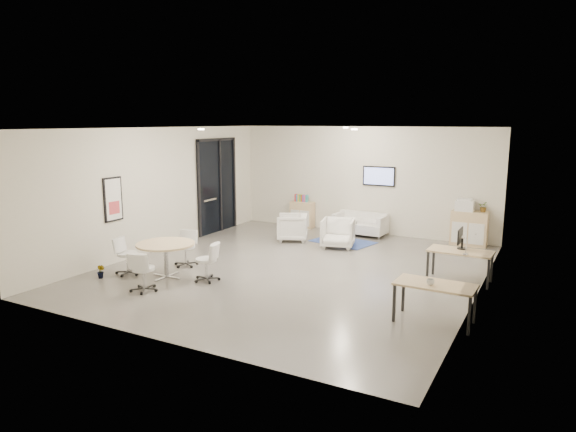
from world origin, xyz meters
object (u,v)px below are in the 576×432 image
(loveseat, at_px, (361,225))
(desk_rear, at_px, (460,254))
(armchair_left, at_px, (292,226))
(round_table, at_px, (166,247))
(sideboard_left, at_px, (302,215))
(sideboard_right, at_px, (469,228))
(desk_front, at_px, (435,288))
(armchair_right, at_px, (338,232))

(loveseat, relative_size, desk_rear, 1.18)
(armchair_left, bearing_deg, loveseat, 114.24)
(desk_rear, relative_size, round_table, 1.05)
(sideboard_left, xyz_separation_m, sideboard_right, (5.11, -0.04, 0.06))
(desk_rear, xyz_separation_m, desk_front, (0.03, -2.53, 0.00))
(sideboard_right, bearing_deg, desk_front, -86.28)
(armchair_right, xyz_separation_m, round_table, (-2.25, -4.26, 0.25))
(sideboard_right, relative_size, armchair_right, 1.10)
(sideboard_right, distance_m, desk_front, 6.01)
(round_table, bearing_deg, armchair_left, 79.95)
(desk_front, height_order, round_table, round_table)
(sideboard_right, relative_size, armchair_left, 1.14)
(armchair_right, distance_m, desk_rear, 3.78)
(armchair_right, xyz_separation_m, desk_rear, (3.43, -1.57, 0.18))
(armchair_left, distance_m, armchair_right, 1.48)
(round_table, bearing_deg, sideboard_right, 49.17)
(desk_front, bearing_deg, sideboard_left, 133.96)
(sideboard_right, height_order, desk_front, sideboard_right)
(sideboard_left, height_order, armchair_left, armchair_left)
(sideboard_right, bearing_deg, desk_rear, -84.08)
(sideboard_right, relative_size, desk_front, 0.72)
(sideboard_left, height_order, loveseat, sideboard_left)
(desk_front, distance_m, round_table, 5.71)
(armchair_left, height_order, desk_front, armchair_left)
(sideboard_left, relative_size, sideboard_right, 0.87)
(sideboard_left, distance_m, round_table, 6.20)
(desk_rear, bearing_deg, armchair_right, 157.09)
(loveseat, distance_m, armchair_right, 1.77)
(sideboard_right, bearing_deg, round_table, -130.83)
(sideboard_left, bearing_deg, sideboard_right, -0.42)
(armchair_left, distance_m, round_table, 4.48)
(loveseat, bearing_deg, armchair_right, -86.81)
(armchair_right, bearing_deg, round_table, -132.19)
(sideboard_left, distance_m, armchair_left, 1.88)
(sideboard_right, distance_m, round_table, 8.14)
(armchair_right, bearing_deg, desk_front, -64.17)
(sideboard_right, distance_m, armchair_left, 4.87)
(armchair_right, xyz_separation_m, desk_front, (3.46, -4.10, 0.18))
(loveseat, bearing_deg, round_table, -107.22)
(armchair_left, xyz_separation_m, desk_front, (4.93, -4.25, 0.20))
(sideboard_left, xyz_separation_m, armchair_right, (2.04, -1.94, 0.02))
(armchair_right, height_order, desk_front, armchair_right)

